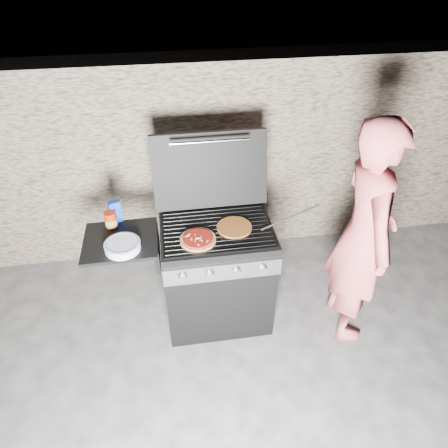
{
  "coord_description": "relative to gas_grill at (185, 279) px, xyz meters",
  "views": [
    {
      "loc": [
        -0.28,
        -2.18,
        2.65
      ],
      "look_at": [
        0.05,
        0.0,
        0.95
      ],
      "focal_mm": 32.0,
      "sensor_mm": 36.0,
      "label": 1
    }
  ],
  "objects": [
    {
      "name": "ground",
      "position": [
        0.25,
        0.0,
        -0.46
      ],
      "size": [
        50.0,
        50.0,
        0.0
      ],
      "primitive_type": "plane",
      "color": "#383736"
    },
    {
      "name": "stone_wall",
      "position": [
        0.25,
        1.05,
        0.44
      ],
      "size": [
        8.0,
        0.35,
        1.8
      ],
      "primitive_type": "cube",
      "color": "gray",
      "rests_on": "ground"
    },
    {
      "name": "gas_grill",
      "position": [
        0.0,
        0.0,
        0.0
      ],
      "size": [
        1.34,
        0.79,
        0.91
      ],
      "primitive_type": null,
      "color": "black",
      "rests_on": "ground"
    },
    {
      "name": "pizza_topped",
      "position": [
        0.11,
        -0.1,
        0.47
      ],
      "size": [
        0.28,
        0.28,
        0.03
      ],
      "primitive_type": null,
      "rotation": [
        0.0,
        0.0,
        0.13
      ],
      "color": "tan",
      "rests_on": "gas_grill"
    },
    {
      "name": "pizza_plain",
      "position": [
        0.37,
        -0.01,
        0.46
      ],
      "size": [
        0.32,
        0.32,
        0.01
      ],
      "primitive_type": "cylinder",
      "rotation": [
        0.0,
        0.0,
        0.39
      ],
      "color": "orange",
      "rests_on": "gas_grill"
    },
    {
      "name": "sauce_jar",
      "position": [
        -0.48,
        0.15,
        0.51
      ],
      "size": [
        0.09,
        0.09,
        0.13
      ],
      "primitive_type": "cylinder",
      "rotation": [
        0.0,
        0.0,
        -0.15
      ],
      "color": "#A52107",
      "rests_on": "gas_grill"
    },
    {
      "name": "blue_carton",
      "position": [
        -0.45,
        0.21,
        0.53
      ],
      "size": [
        0.09,
        0.07,
        0.17
      ],
      "primitive_type": "cube",
      "rotation": [
        0.0,
        0.0,
        0.36
      ],
      "color": "#0D3098",
      "rests_on": "gas_grill"
    },
    {
      "name": "plate_stack",
      "position": [
        -0.39,
        -0.11,
        0.47
      ],
      "size": [
        0.31,
        0.31,
        0.05
      ],
      "primitive_type": "cylinder",
      "rotation": [
        0.0,
        0.0,
        -0.37
      ],
      "color": "white",
      "rests_on": "gas_grill"
    },
    {
      "name": "person",
      "position": [
        1.25,
        -0.2,
        0.43
      ],
      "size": [
        0.48,
        0.68,
        1.77
      ],
      "primitive_type": "imported",
      "rotation": [
        0.0,
        0.0,
        1.49
      ],
      "color": "#D5565F",
      "rests_on": "ground"
    },
    {
      "name": "tongs",
      "position": [
        0.78,
        0.0,
        0.5
      ],
      "size": [
        0.46,
        0.13,
        0.1
      ],
      "primitive_type": "cylinder",
      "rotation": [
        0.0,
        1.4,
        0.26
      ],
      "color": "black",
      "rests_on": "gas_grill"
    }
  ]
}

